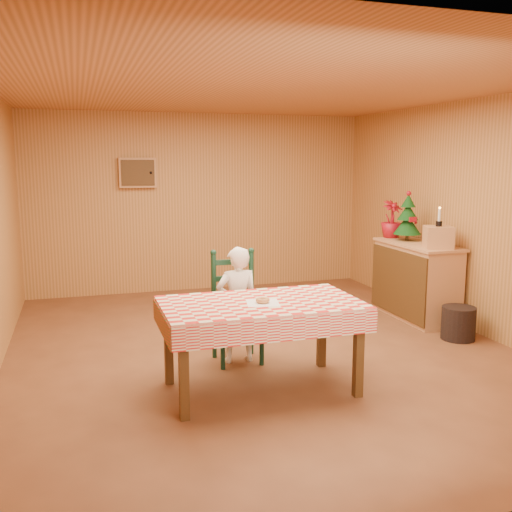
% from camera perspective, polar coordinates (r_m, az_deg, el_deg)
% --- Properties ---
extents(ground, '(6.00, 6.00, 0.00)m').
position_cam_1_polar(ground, '(5.93, 0.58, -9.41)').
color(ground, brown).
rests_on(ground, ground).
extents(cabin_walls, '(5.10, 6.05, 2.65)m').
position_cam_1_polar(cabin_walls, '(6.11, -0.96, 8.62)').
color(cabin_walls, '#BC8144').
rests_on(cabin_walls, ground).
extents(dining_table, '(1.66, 0.96, 0.77)m').
position_cam_1_polar(dining_table, '(4.76, 0.49, -5.54)').
color(dining_table, '#4F3115').
rests_on(dining_table, ground).
extents(ladder_chair, '(0.44, 0.40, 1.08)m').
position_cam_1_polar(ladder_chair, '(5.53, -2.03, -5.35)').
color(ladder_chair, black).
rests_on(ladder_chair, ground).
extents(seated_child, '(0.41, 0.27, 1.12)m').
position_cam_1_polar(seated_child, '(5.46, -1.87, -4.90)').
color(seated_child, white).
rests_on(seated_child, ground).
extents(napkin, '(0.31, 0.31, 0.00)m').
position_cam_1_polar(napkin, '(4.69, 0.67, -4.70)').
color(napkin, white).
rests_on(napkin, dining_table).
extents(donut, '(0.14, 0.14, 0.04)m').
position_cam_1_polar(donut, '(4.68, 0.68, -4.45)').
color(donut, '#BB7A43').
rests_on(donut, napkin).
extents(shelf_unit, '(0.54, 1.24, 0.93)m').
position_cam_1_polar(shelf_unit, '(7.27, 15.67, -2.38)').
color(shelf_unit, tan).
rests_on(shelf_unit, ground).
extents(crate, '(0.39, 0.39, 0.25)m').
position_cam_1_polar(crate, '(6.85, 17.76, 1.81)').
color(crate, tan).
rests_on(crate, shelf_unit).
extents(christmas_tree, '(0.34, 0.34, 0.62)m').
position_cam_1_polar(christmas_tree, '(7.37, 14.93, 3.68)').
color(christmas_tree, '#4F3115').
rests_on(christmas_tree, shelf_unit).
extents(flower_arrangement, '(0.32, 0.32, 0.48)m').
position_cam_1_polar(flower_arrangement, '(7.61, 13.39, 3.61)').
color(flower_arrangement, maroon).
rests_on(flower_arrangement, shelf_unit).
extents(candle_set, '(0.07, 0.07, 0.22)m').
position_cam_1_polar(candle_set, '(6.83, 17.84, 3.38)').
color(candle_set, black).
rests_on(candle_set, crate).
extents(storage_bin, '(0.41, 0.41, 0.36)m').
position_cam_1_polar(storage_bin, '(6.60, 19.58, -6.34)').
color(storage_bin, black).
rests_on(storage_bin, ground).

